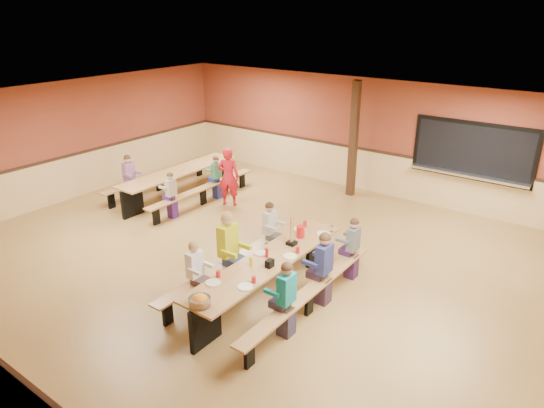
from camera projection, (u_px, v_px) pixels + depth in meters
The scene contains 23 objects.
ground at pixel (254, 261), 9.59m from camera, with size 12.00×12.00×0.00m, color olive.
room_envelope at pixel (254, 229), 9.33m from camera, with size 12.04×10.04×3.02m.
kitchen_pass_through at pixel (472, 154), 11.30m from camera, with size 2.78×0.28×1.38m.
structural_post at pixel (353, 140), 12.41m from camera, with size 0.18×0.18×3.00m, color black.
cafeteria_table_main at pixel (268, 271), 8.19m from camera, with size 1.91×3.70×0.74m.
cafeteria_table_second at pixel (180, 178), 12.61m from camera, with size 1.91×3.70×0.74m.
seated_child_white_left at pixel (195, 275), 7.95m from camera, with size 0.35×0.29×1.18m, color white, non-canonical shape.
seated_adult_yellow at pixel (228, 250), 8.52m from camera, with size 0.46×0.38×1.40m, color #C5CB17, non-canonical shape.
seated_child_grey_left at pixel (269, 231), 9.47m from camera, with size 0.36×0.29×1.19m, color silver, non-canonical shape.
seated_child_teal_right at pixel (286, 300), 7.22m from camera, with size 0.38×0.31×1.23m, color #127E89, non-canonical shape.
seated_child_navy_right at pixel (324, 269), 8.02m from camera, with size 0.40×0.33×1.28m, color navy, non-canonical shape.
seated_child_char_right at pixel (353, 249), 8.81m from camera, with size 0.35×0.29×1.17m, color #535A5E, non-canonical shape.
seated_child_purple_sec at pixel (130, 179), 12.34m from camera, with size 0.37×0.30×1.21m, color #7E5277, non-canonical shape.
seated_child_green_sec at pixel (217, 178), 12.55m from camera, with size 0.33×0.27×1.12m, color #347952, non-canonical shape.
seated_child_tan_sec at pixel (172, 195), 11.38m from camera, with size 0.32×0.26×1.11m, color #A39486, non-canonical shape.
standing_woman at pixel (228, 177), 12.04m from camera, with size 0.54×0.36×1.49m, color red.
punch_pitcher at pixel (301, 232), 8.86m from camera, with size 0.16×0.16×0.22m, color red.
chip_bowl at pixel (200, 301), 6.84m from camera, with size 0.32×0.32×0.15m, color orange, non-canonical shape.
napkin_dispenser at pixel (270, 263), 7.86m from camera, with size 0.10×0.14×0.13m, color black.
condiment_mustard at pixel (251, 261), 7.88m from camera, with size 0.06×0.06×0.17m, color yellow.
condiment_ketchup at pixel (267, 253), 8.15m from camera, with size 0.06×0.06×0.17m, color #B2140F.
table_paddle at pixel (292, 238), 8.57m from camera, with size 0.16×0.16×0.56m.
place_settings at pixel (268, 257), 8.09m from camera, with size 0.65×3.30×0.11m, color beige, non-canonical shape.
Camera 1 is at (5.29, -6.60, 4.66)m, focal length 32.00 mm.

